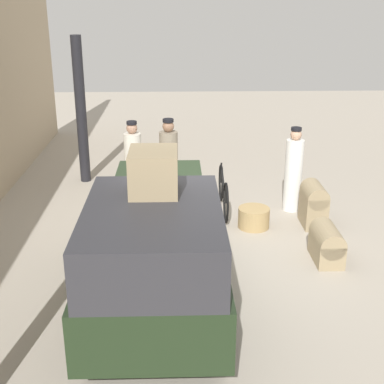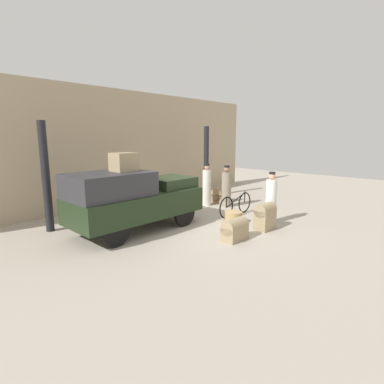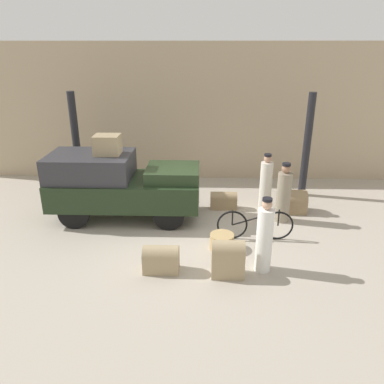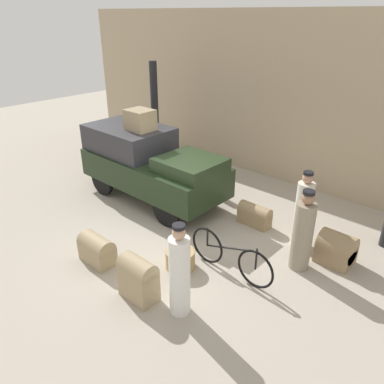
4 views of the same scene
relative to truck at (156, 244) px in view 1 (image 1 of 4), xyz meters
name	(u,v)px [view 1 (image 1 of 4)]	position (x,y,z in m)	size (l,w,h in m)	color
ground_plane	(205,251)	(1.74, -0.71, -0.98)	(30.00, 30.00, 0.00)	#A89E8E
canopy_pillar_right	(81,111)	(5.30, 1.76, 0.59)	(0.22, 0.22, 3.14)	black
truck	(156,244)	(0.00, 0.00, 0.00)	(3.90, 1.63, 1.77)	black
bicycle	(223,192)	(3.47, -1.15, -0.60)	(1.83, 0.04, 0.79)	black
wicker_basket	(254,218)	(2.66, -1.63, -0.80)	(0.56, 0.56, 0.36)	tan
porter_carrying_trunk	(169,161)	(4.32, -0.11, -0.25)	(0.37, 0.37, 1.61)	gray
conductor_in_dark_uniform	(133,166)	(3.96, 0.58, -0.22)	(0.34, 0.34, 1.65)	silver
porter_lifting_near_truck	(293,173)	(3.47, -2.47, -0.23)	(0.33, 0.33, 1.62)	white
suitcase_black_upright	(327,243)	(1.37, -2.59, -0.69)	(0.74, 0.40, 0.58)	#9E8966
suitcase_small_leather	(314,203)	(2.73, -2.71, -0.56)	(0.66, 0.39, 0.79)	#9E8966
suitcase_tan_flat	(126,212)	(2.81, 0.65, -0.73)	(0.75, 0.32, 0.50)	#937A56
trunk_barrel_dark	(141,175)	(4.76, 0.50, -0.69)	(0.65, 0.54, 0.64)	#937A56
trunk_on_truck_roof	(154,172)	(-0.24, 0.00, 1.04)	(0.64, 0.55, 0.50)	#9E8966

